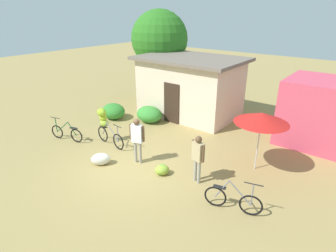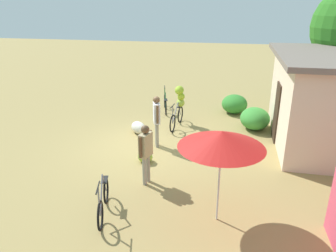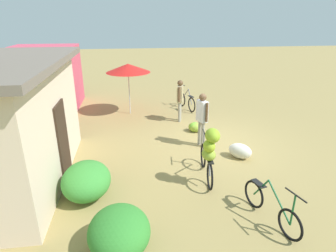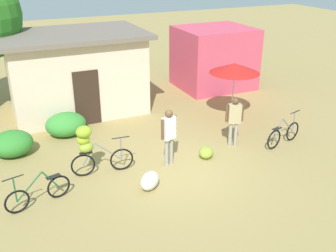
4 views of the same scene
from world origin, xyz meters
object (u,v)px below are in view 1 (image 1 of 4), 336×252
at_px(market_umbrella, 262,118).
at_px(bicycle_leftmost, 67,133).
at_px(building_low, 190,86).
at_px(bicycle_center_loaded, 233,200).
at_px(person_vendor, 198,155).
at_px(bicycle_near_pile, 105,123).
at_px(banana_pile_on_ground, 162,170).
at_px(person_bystander, 137,136).
at_px(tree_behind_building, 160,39).
at_px(produce_sack, 101,159).
at_px(shop_pink, 325,113).

xyz_separation_m(market_umbrella, bicycle_leftmost, (-7.35, -2.74, -1.61)).
relative_size(building_low, bicycle_center_loaded, 3.35).
relative_size(market_umbrella, person_vendor, 1.29).
height_order(bicycle_near_pile, person_vendor, person_vendor).
distance_m(banana_pile_on_ground, person_bystander, 1.50).
bearing_deg(bicycle_leftmost, bicycle_center_loaded, 1.47).
distance_m(tree_behind_building, bicycle_leftmost, 8.17).
bearing_deg(produce_sack, building_low, 93.78).
xyz_separation_m(building_low, shop_pink, (6.36, 0.41, -0.19)).
relative_size(tree_behind_building, bicycle_leftmost, 3.27).
distance_m(person_vendor, person_bystander, 2.40).
bearing_deg(bicycle_near_pile, produce_sack, -47.21).
bearing_deg(tree_behind_building, building_low, -23.66).
distance_m(building_low, shop_pink, 6.38).
distance_m(banana_pile_on_ground, person_vendor, 1.49).
xyz_separation_m(bicycle_center_loaded, person_vendor, (-1.55, 0.59, 0.65)).
xyz_separation_m(market_umbrella, banana_pile_on_ground, (-2.39, -2.30, -1.78)).
relative_size(produce_sack, person_vendor, 0.42).
relative_size(building_low, bicycle_near_pile, 3.03).
xyz_separation_m(bicycle_leftmost, bicycle_near_pile, (1.56, 0.88, 0.56)).
relative_size(shop_pink, person_bystander, 1.84).
relative_size(building_low, shop_pink, 1.67).
height_order(banana_pile_on_ground, person_vendor, person_vendor).
relative_size(building_low, tree_behind_building, 1.00).
relative_size(bicycle_center_loaded, banana_pile_on_ground, 2.45).
bearing_deg(bicycle_leftmost, banana_pile_on_ground, 5.03).
xyz_separation_m(banana_pile_on_ground, person_bystander, (-1.20, 0.07, 0.90)).
xyz_separation_m(shop_pink, market_umbrella, (-1.35, -3.70, 0.60)).
xyz_separation_m(market_umbrella, person_vendor, (-1.21, -1.95, -0.94)).
xyz_separation_m(shop_pink, produce_sack, (-5.93, -6.87, -1.13)).
relative_size(market_umbrella, bicycle_near_pile, 1.21).
distance_m(tree_behind_building, person_vendor, 9.99).
bearing_deg(building_low, bicycle_leftmost, -111.24).
bearing_deg(bicycle_near_pile, person_bystander, -9.58).
bearing_deg(tree_behind_building, person_vendor, -43.54).
bearing_deg(person_vendor, building_low, 125.89).
distance_m(building_low, produce_sack, 6.61).
xyz_separation_m(market_umbrella, person_bystander, (-3.60, -2.23, -0.88)).
relative_size(market_umbrella, produce_sack, 3.04).
height_order(shop_pink, produce_sack, shop_pink).
distance_m(bicycle_center_loaded, produce_sack, 4.96).
relative_size(bicycle_leftmost, bicycle_center_loaded, 1.02).
bearing_deg(banana_pile_on_ground, shop_pink, 58.02).
bearing_deg(shop_pink, bicycle_center_loaded, -99.26).
distance_m(bicycle_near_pile, person_bystander, 2.23).
bearing_deg(bicycle_near_pile, person_vendor, -1.18).
distance_m(tree_behind_building, bicycle_near_pile, 7.49).
bearing_deg(bicycle_center_loaded, building_low, 132.48).
xyz_separation_m(building_low, person_bystander, (1.41, -5.52, -0.47)).
xyz_separation_m(bicycle_center_loaded, person_bystander, (-3.93, 0.31, 0.71)).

